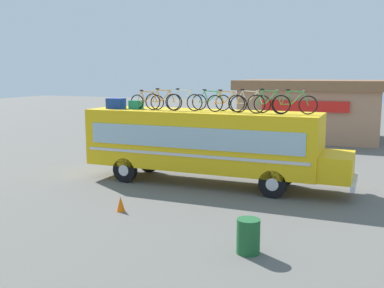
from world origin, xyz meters
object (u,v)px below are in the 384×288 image
Objects in this scene: luggage_bag_1 at (116,103)px; rooftop_bicycle_5 at (227,103)px; rooftop_bicycle_7 at (268,103)px; traffic_cone at (121,204)px; rooftop_bicycle_1 at (147,101)px; rooftop_bicycle_3 at (184,101)px; luggage_bag_2 at (136,105)px; rooftop_bicycle_4 at (211,102)px; rooftop_bicycle_2 at (163,101)px; rooftop_bicycle_6 at (249,103)px; rooftop_bicycle_8 at (295,104)px; trash_bin at (248,236)px; bus at (206,141)px.

rooftop_bicycle_5 reaches higher than luggage_bag_1.
traffic_cone is at bearing -131.60° from rooftop_bicycle_7.
rooftop_bicycle_1 is at bearing 179.55° from rooftop_bicycle_5.
rooftop_bicycle_3 is (3.26, 0.09, 0.16)m from luggage_bag_1.
rooftop_bicycle_7 is (5.98, -0.21, 0.22)m from luggage_bag_2.
rooftop_bicycle_4 is (1.01, 0.58, -0.02)m from rooftop_bicycle_3.
rooftop_bicycle_2 is 1.02× the size of rooftop_bicycle_3.
rooftop_bicycle_6 is (0.88, 0.22, 0.01)m from rooftop_bicycle_5.
traffic_cone is (-2.25, -4.55, -3.23)m from rooftop_bicycle_5.
rooftop_bicycle_6 reaches higher than luggage_bag_2.
luggage_bag_2 is 0.30× the size of rooftop_bicycle_5.
rooftop_bicycle_8 is at bearing 18.63° from rooftop_bicycle_7.
trash_bin is (6.39, -6.41, -3.01)m from rooftop_bicycle_1.
bus is 21.46× the size of traffic_cone.
rooftop_bicycle_3 is at bearing -165.67° from bus.
rooftop_bicycle_8 reaches higher than rooftop_bicycle_1.
bus is 3.13m from rooftop_bicycle_1.
trash_bin is at bearing -62.44° from rooftop_bicycle_4.
rooftop_bicycle_2 reaches higher than trash_bin.
rooftop_bicycle_7 reaches higher than rooftop_bicycle_2.
rooftop_bicycle_6 is (1.86, -0.05, 1.66)m from bus.
bus is at bearing 14.33° from rooftop_bicycle_3.
rooftop_bicycle_5 is (5.17, 0.06, 0.15)m from luggage_bag_1.
rooftop_bicycle_5 is (4.25, -0.14, 0.19)m from luggage_bag_2.
rooftop_bicycle_3 reaches higher than rooftop_bicycle_2.
rooftop_bicycle_6 is at bearing -12.49° from rooftop_bicycle_4.
luggage_bag_1 is 0.44× the size of rooftop_bicycle_5.
rooftop_bicycle_4 is at bearing 117.56° from trash_bin.
rooftop_bicycle_6 reaches higher than bus.
rooftop_bicycle_4 is 1.00× the size of rooftop_bicycle_8.
rooftop_bicycle_4 is at bearing 12.06° from rooftop_bicycle_1.
trash_bin is at bearing -66.69° from rooftop_bicycle_5.
rooftop_bicycle_4 is at bearing 167.51° from rooftop_bicycle_6.
traffic_cone is at bearing -56.95° from luggage_bag_1.
luggage_bag_1 is at bearing -176.70° from rooftop_bicycle_1.
luggage_bag_1 is at bearing 178.57° from rooftop_bicycle_2.
traffic_cone is (-1.27, -4.81, -1.57)m from bus.
rooftop_bicycle_3 is 1.84× the size of trash_bin.
rooftop_bicycle_3 is at bearing -2.56° from luggage_bag_2.
rooftop_bicycle_2 is at bearing -179.40° from rooftop_bicycle_7.
luggage_bag_1 is at bearing -168.01° from luggage_bag_2.
rooftop_bicycle_2 reaches higher than rooftop_bicycle_5.
bus is 1.69m from rooftop_bicycle_4.
rooftop_bicycle_5 reaches higher than trash_bin.
rooftop_bicycle_2 is 5.51m from traffic_cone.
bus reaches higher than traffic_cone.
rooftop_bicycle_5 is at bearing -0.91° from rooftop_bicycle_3.
luggage_bag_1 is 0.44× the size of rooftop_bicycle_7.
rooftop_bicycle_4 reaches higher than traffic_cone.
rooftop_bicycle_6 reaches higher than rooftop_bicycle_4.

